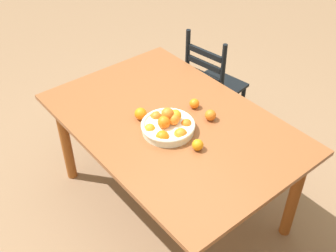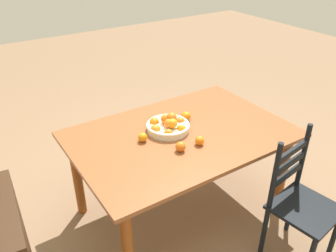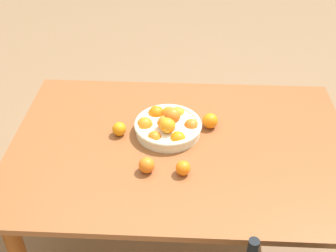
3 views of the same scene
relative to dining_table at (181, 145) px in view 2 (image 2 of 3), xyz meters
name	(u,v)px [view 2 (image 2 of 3)]	position (x,y,z in m)	size (l,w,h in m)	color
ground_plane	(179,209)	(0.00, 0.00, -0.66)	(12.00, 12.00, 0.00)	#826448
dining_table	(181,145)	(0.00, 0.00, 0.00)	(1.62, 1.09, 0.77)	brown
chair_near_window	(300,204)	(-0.44, 0.80, -0.20)	(0.46, 0.46, 0.97)	black
fruit_bowl	(168,126)	(0.07, -0.08, 0.15)	(0.33, 0.33, 0.15)	silver
orange_loose_0	(186,116)	(-0.14, -0.14, 0.14)	(0.08, 0.08, 0.08)	orange
orange_loose_1	(181,147)	(0.14, 0.20, 0.14)	(0.07, 0.07, 0.07)	orange
orange_loose_2	(200,141)	(-0.02, 0.20, 0.14)	(0.07, 0.07, 0.07)	orange
orange_loose_3	(143,137)	(0.30, -0.06, 0.14)	(0.07, 0.07, 0.07)	orange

